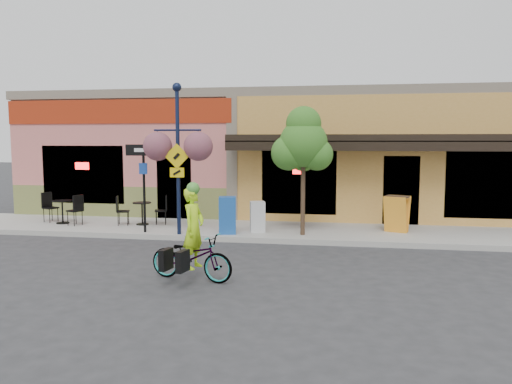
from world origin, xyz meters
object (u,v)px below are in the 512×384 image
building (278,154)px  one_way_sign (144,189)px  cyclist_rider (194,241)px  street_tree (303,170)px  lamp_post (178,159)px  bicycle (191,257)px  newspaper_box_grey (258,217)px  newspaper_box_blue (227,215)px

building → one_way_sign: size_ratio=7.23×
cyclist_rider → street_tree: size_ratio=0.45×
lamp_post → street_tree: bearing=6.5°
cyclist_rider → street_tree: bearing=-10.2°
bicycle → street_tree: street_tree is taller
lamp_post → newspaper_box_grey: bearing=17.3°
one_way_sign → street_tree: 4.55m
bicycle → newspaper_box_grey: bearing=5.5°
bicycle → newspaper_box_grey: newspaper_box_grey is taller
lamp_post → street_tree: lamp_post is taller
building → newspaper_box_grey: bearing=-88.3°
building → cyclist_rider: 10.85m
building → bicycle: size_ratio=10.18×
lamp_post → newspaper_box_grey: 2.79m
one_way_sign → newspaper_box_grey: one_way_sign is taller
one_way_sign → building: bearing=56.6°
cyclist_rider → street_tree: street_tree is taller
newspaper_box_blue → street_tree: 2.48m
lamp_post → one_way_sign: bearing=170.9°
bicycle → newspaper_box_grey: (0.57, 4.63, 0.12)m
newspaper_box_blue → newspaper_box_grey: bearing=15.1°
cyclist_rider → lamp_post: 4.47m
one_way_sign → newspaper_box_grey: (3.19, 0.57, -0.82)m
one_way_sign → newspaper_box_blue: size_ratio=2.40×
one_way_sign → bicycle: bearing=-66.3°
bicycle → cyclist_rider: cyclist_rider is taller
building → street_tree: bearing=-76.7°
building → bicycle: 10.90m
building → lamp_post: 7.10m
newspaper_box_blue → cyclist_rider: bearing=-97.6°
newspaper_box_blue → newspaper_box_grey: size_ratio=1.19×
bicycle → lamp_post: 4.57m
building → one_way_sign: (-3.01, -6.69, -0.84)m
bicycle → one_way_sign: (-2.62, 4.06, 0.94)m
cyclist_rider → lamp_post: bearing=34.8°
one_way_sign → newspaper_box_grey: 3.34m
street_tree → building: bearing=103.3°
cyclist_rider → one_way_sign: size_ratio=0.64×
bicycle → lamp_post: (-1.55, 3.91, 1.79)m
bicycle → one_way_sign: size_ratio=0.71×
newspaper_box_blue → street_tree: bearing=-7.2°
bicycle → one_way_sign: one_way_sign is taller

